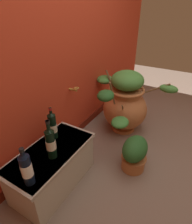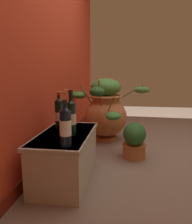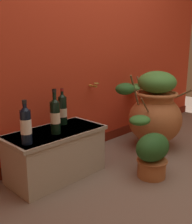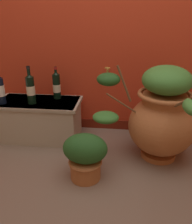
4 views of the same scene
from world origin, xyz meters
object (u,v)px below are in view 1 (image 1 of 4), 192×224
at_px(wine_bottle_middle, 26,168).
at_px(potted_shrub, 134,153).
at_px(terracotta_urn, 125,103).
at_px(wine_bottle_left, 51,142).
at_px(wine_bottle_right, 53,125).

distance_m(wine_bottle_middle, potted_shrub, 1.04).
distance_m(terracotta_urn, wine_bottle_left, 1.19).
xyz_separation_m(wine_bottle_left, wine_bottle_middle, (-0.28, -0.03, -0.01)).
distance_m(terracotta_urn, potted_shrub, 0.72).
distance_m(wine_bottle_left, wine_bottle_right, 0.26).
bearing_deg(potted_shrub, terracotta_urn, 31.71).
relative_size(wine_bottle_middle, wine_bottle_right, 0.99).
bearing_deg(potted_shrub, wine_bottle_right, 119.50).
bearing_deg(wine_bottle_left, wine_bottle_middle, -172.88).
height_order(wine_bottle_middle, potted_shrub, wine_bottle_middle).
relative_size(wine_bottle_left, wine_bottle_middle, 1.12).
xyz_separation_m(terracotta_urn, wine_bottle_right, (-0.97, 0.31, 0.14)).
height_order(terracotta_urn, potted_shrub, terracotta_urn).
height_order(wine_bottle_left, wine_bottle_right, wine_bottle_left).
height_order(wine_bottle_left, wine_bottle_middle, wine_bottle_left).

